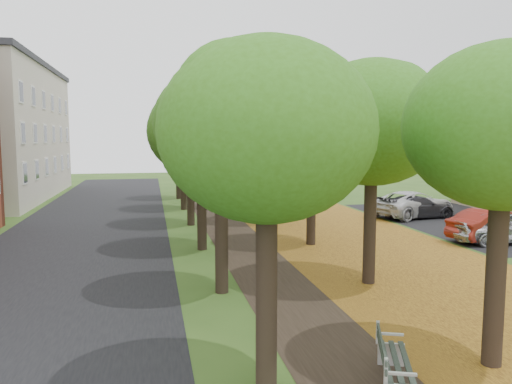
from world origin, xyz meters
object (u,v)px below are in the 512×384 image
car_grey (417,207)px  car_white (413,204)px  car_red (494,225)px  car_silver (501,226)px  bench (393,362)px

car_grey → car_white: car_white is taller
car_red → car_grey: size_ratio=0.98×
car_silver → car_red: 0.42m
bench → car_grey: size_ratio=0.44×
bench → car_silver: bearing=-23.6°
car_grey → car_red: bearing=172.1°
car_grey → car_white: size_ratio=0.83×
car_grey → car_white: 0.56m
car_silver → car_red: car_silver is taller
car_red → car_grey: bearing=-11.7°
car_grey → car_white: bearing=-7.9°
car_silver → car_white: 7.70m
car_grey → car_white: (0.00, 0.55, 0.10)m
car_red → car_white: car_white is taller
car_silver → car_red: size_ratio=1.00×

